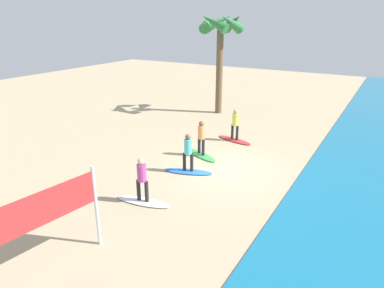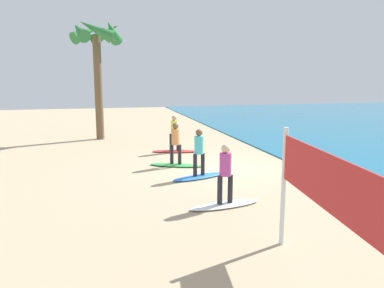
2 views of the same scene
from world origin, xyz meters
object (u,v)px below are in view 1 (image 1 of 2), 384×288
Objects in this scene: surfboard_blue at (188,171)px; surfboard_red at (234,140)px; surfboard_green at (201,155)px; surfboard_white at (143,201)px; surfer_green at (201,135)px; surfer_red at (235,122)px; surfer_white at (142,176)px; surfer_blue at (188,150)px; palm_tree at (220,32)px.

surfboard_red is at bearing 70.44° from surfboard_blue.
surfboard_red and surfboard_blue have the same top height.
surfboard_red is at bearing 104.20° from surfboard_green.
surfboard_blue is 1.00× the size of surfboard_white.
surfboard_green is at bearing 0.00° from surfer_green.
surfer_green is at bearing -10.28° from surfer_red.
surfer_red is at bearing 178.99° from surfer_white.
surfer_blue is (1.93, 0.43, 0.99)m from surfboard_green.
surfboard_red is 1.28× the size of surfer_red.
surfer_blue is 0.25× the size of palm_tree.
surfboard_blue is at bearing -0.83° from surfer_red.
surfer_red and surfer_green have the same top height.
surfboard_green is 0.32× the size of palm_tree.
surfboard_red is 4.80m from surfer_blue.
surfer_blue is at bearing -76.85° from surfboard_red.
surfer_red is at bearing 0.00° from surfboard_red.
surfer_red is at bearing 34.96° from palm_tree.
surfboard_green is at bearing -10.28° from surfer_red.
surfer_white is at bearing 14.38° from palm_tree.
surfer_red is at bearing 70.44° from surfboard_blue.
surfer_blue reaches higher than surfboard_blue.
surfer_white reaches higher than surfboard_white.
surfboard_blue is (4.70, -0.07, -0.99)m from surfer_red.
surfer_blue is at bearing 79.29° from surfboard_white.
surfboard_red and surfboard_white have the same top height.
palm_tree reaches higher than surfer_blue.
surfer_red and surfer_blue have the same top height.
surfboard_blue is 1.28× the size of surfer_white.
surfer_blue is at bearing 19.03° from palm_tree.
surfboard_green is 5.05m from surfer_white.
surfer_blue is 0.78× the size of surfboard_white.
surfer_blue is 10.89m from palm_tree.
surfer_white reaches higher than surfboard_green.
surfboard_blue is at bearing -76.85° from surfboard_red.
surfer_white is (7.71, -0.14, 0.99)m from surfboard_red.
surfboard_green is 1.00× the size of surfboard_white.
surfer_blue is 3.01m from surfer_white.
surfer_red is 4.80m from surfboard_blue.
surfer_blue is at bearing 26.26° from surfboard_blue.
surfboard_white is at bearing 90.00° from surfer_white.
surfboard_blue is 11.31m from palm_tree.
palm_tree reaches higher than surfer_red.
surfer_blue and surfer_white have the same top height.
surfboard_white is (3.01, -0.07, 0.00)m from surfboard_blue.
palm_tree reaches higher than surfboard_white.
palm_tree is (-4.77, -3.34, 4.26)m from surfer_red.
surfer_red is 0.78× the size of surfboard_white.
surfboard_green is (2.77, -0.50, -0.99)m from surfer_red.
surfboard_red is 7.84m from palm_tree.
surfer_green is (2.77, -0.50, 0.99)m from surfboard_red.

